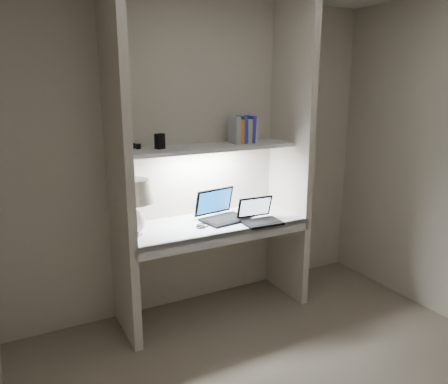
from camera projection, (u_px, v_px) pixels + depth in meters
back_wall at (199, 157)px, 3.58m from camera, size 3.20×0.01×2.50m
alcove_panel_left at (119, 171)px, 3.02m from camera, size 0.06×0.55×2.50m
alcove_panel_right at (291, 155)px, 3.68m from camera, size 0.06×0.55×2.50m
desk at (214, 224)px, 3.47m from camera, size 1.40×0.55×0.04m
desk_apron at (229, 238)px, 3.25m from camera, size 1.46×0.03×0.10m
shelf at (208, 148)px, 3.40m from camera, size 1.40×0.36×0.03m
strip_light at (208, 150)px, 3.41m from camera, size 0.60×0.04×0.02m
table_lamp at (134, 198)px, 3.09m from camera, size 0.28×0.28×0.41m
laptop_main at (221, 213)px, 3.52m from camera, size 0.40×0.36×0.24m
laptop_netbook at (259, 217)px, 3.45m from camera, size 0.31×0.28×0.19m
speaker at (216, 205)px, 3.70m from camera, size 0.11×0.10×0.13m
mouse at (249, 215)px, 3.59m from camera, size 0.11×0.08×0.04m
cable_coil at (202, 225)px, 3.36m from camera, size 0.10×0.10×0.01m
sticky_note at (134, 234)px, 3.19m from camera, size 0.08×0.08×0.00m
book_row at (243, 130)px, 3.53m from camera, size 0.21×0.15×0.22m
shelf_box at (160, 141)px, 3.23m from camera, size 0.08×0.07×0.11m
shelf_gadget at (130, 146)px, 3.20m from camera, size 0.14×0.12×0.05m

